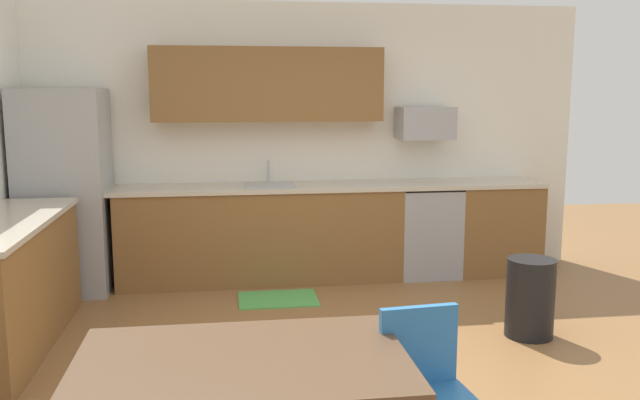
{
  "coord_description": "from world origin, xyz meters",
  "views": [
    {
      "loc": [
        -0.73,
        -4.11,
        1.84
      ],
      "look_at": [
        0.0,
        1.0,
        1.0
      ],
      "focal_mm": 37.71,
      "sensor_mm": 36.0,
      "label": 1
    }
  ],
  "objects_px": {
    "dining_table": "(242,371)",
    "trash_bin": "(530,298)",
    "refrigerator": "(65,192)",
    "chair_near_table": "(427,386)",
    "microwave": "(425,123)",
    "oven_range": "(425,230)"
  },
  "relations": [
    {
      "from": "refrigerator",
      "to": "trash_bin",
      "type": "xyz_separation_m",
      "value": [
        3.71,
        -1.73,
        -0.63
      ]
    },
    {
      "from": "oven_range",
      "to": "trash_bin",
      "type": "distance_m",
      "value": 1.84
    },
    {
      "from": "refrigerator",
      "to": "chair_near_table",
      "type": "xyz_separation_m",
      "value": [
        2.34,
        -3.53,
        -0.43
      ]
    },
    {
      "from": "chair_near_table",
      "to": "trash_bin",
      "type": "xyz_separation_m",
      "value": [
        1.37,
        1.8,
        -0.2
      ]
    },
    {
      "from": "dining_table",
      "to": "trash_bin",
      "type": "bearing_deg",
      "value": 40.88
    },
    {
      "from": "dining_table",
      "to": "chair_near_table",
      "type": "distance_m",
      "value": 0.86
    },
    {
      "from": "microwave",
      "to": "dining_table",
      "type": "xyz_separation_m",
      "value": [
        -1.94,
        -3.82,
        -0.85
      ]
    },
    {
      "from": "refrigerator",
      "to": "chair_near_table",
      "type": "relative_size",
      "value": 2.19
    },
    {
      "from": "microwave",
      "to": "chair_near_table",
      "type": "distance_m",
      "value": 4.0
    },
    {
      "from": "chair_near_table",
      "to": "trash_bin",
      "type": "height_order",
      "value": "chair_near_table"
    },
    {
      "from": "refrigerator",
      "to": "dining_table",
      "type": "height_order",
      "value": "refrigerator"
    },
    {
      "from": "refrigerator",
      "to": "chair_near_table",
      "type": "height_order",
      "value": "refrigerator"
    },
    {
      "from": "chair_near_table",
      "to": "oven_range",
      "type": "bearing_deg",
      "value": 73.09
    },
    {
      "from": "dining_table",
      "to": "chair_near_table",
      "type": "relative_size",
      "value": 1.65
    },
    {
      "from": "refrigerator",
      "to": "microwave",
      "type": "bearing_deg",
      "value": 2.99
    },
    {
      "from": "oven_range",
      "to": "microwave",
      "type": "bearing_deg",
      "value": 90.0
    },
    {
      "from": "microwave",
      "to": "trash_bin",
      "type": "xyz_separation_m",
      "value": [
        0.27,
        -1.91,
        -1.22
      ]
    },
    {
      "from": "refrigerator",
      "to": "trash_bin",
      "type": "height_order",
      "value": "refrigerator"
    },
    {
      "from": "refrigerator",
      "to": "dining_table",
      "type": "distance_m",
      "value": 3.95
    },
    {
      "from": "oven_range",
      "to": "dining_table",
      "type": "distance_m",
      "value": 4.2
    },
    {
      "from": "oven_range",
      "to": "chair_near_table",
      "type": "height_order",
      "value": "oven_range"
    },
    {
      "from": "microwave",
      "to": "dining_table",
      "type": "distance_m",
      "value": 4.37
    }
  ]
}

